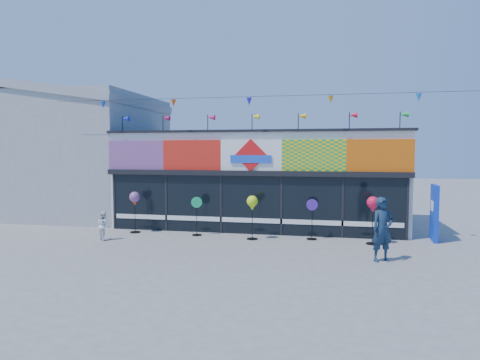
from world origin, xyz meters
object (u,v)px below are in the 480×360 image
(blue_sign, at_px, (434,213))
(spinner_1, at_px, (197,215))
(spinner_0, at_px, (135,200))
(spinner_4, at_px, (373,206))
(spinner_2, at_px, (252,204))
(adult_man, at_px, (382,229))
(spinner_3, at_px, (312,218))
(child, at_px, (104,226))

(blue_sign, distance_m, spinner_1, 8.78)
(spinner_0, relative_size, spinner_1, 1.10)
(blue_sign, distance_m, spinner_4, 2.50)
(blue_sign, xyz_separation_m, spinner_4, (-2.25, -1.03, 0.32))
(spinner_2, bearing_deg, spinner_1, 172.77)
(spinner_1, distance_m, spinner_4, 6.52)
(spinner_0, height_order, adult_man, adult_man)
(spinner_2, height_order, adult_man, adult_man)
(spinner_3, xyz_separation_m, child, (-7.49, -1.62, -0.26))
(spinner_2, bearing_deg, spinner_4, 0.33)
(spinner_3, bearing_deg, blue_sign, 8.37)
(spinner_3, bearing_deg, spinner_2, -169.09)
(spinner_0, xyz_separation_m, spinner_2, (4.82, -0.33, -0.01))
(spinner_1, bearing_deg, adult_man, -21.57)
(blue_sign, distance_m, adult_man, 4.02)
(spinner_3, bearing_deg, spinner_0, -179.31)
(spinner_3, bearing_deg, spinner_1, -178.24)
(spinner_0, xyz_separation_m, spinner_4, (9.08, -0.31, 0.04))
(blue_sign, bearing_deg, spinner_2, -166.31)
(blue_sign, distance_m, child, 12.07)
(spinner_2, xyz_separation_m, spinner_4, (4.27, 0.02, 0.05))
(spinner_0, bearing_deg, blue_sign, 3.66)
(spinner_3, relative_size, spinner_4, 0.89)
(blue_sign, height_order, adult_man, blue_sign)
(spinner_0, height_order, spinner_3, spinner_0)
(spinner_2, bearing_deg, spinner_0, 176.05)
(spinner_0, relative_size, child, 1.55)
(spinner_4, xyz_separation_m, adult_man, (0.05, -2.33, -0.40))
(blue_sign, height_order, spinner_2, blue_sign)
(spinner_0, relative_size, spinner_4, 0.97)
(spinner_1, xyz_separation_m, child, (-3.10, -1.48, -0.26))
(blue_sign, xyz_separation_m, child, (-11.85, -2.26, -0.50))
(spinner_3, bearing_deg, child, -167.82)
(spinner_0, bearing_deg, child, -108.51)
(spinner_2, relative_size, spinner_3, 1.08)
(blue_sign, xyz_separation_m, spinner_1, (-8.75, -0.78, -0.24))
(blue_sign, height_order, spinner_1, blue_sign)
(spinner_2, bearing_deg, blue_sign, 9.22)
(blue_sign, distance_m, spinner_0, 11.36)
(spinner_1, xyz_separation_m, adult_man, (6.55, -2.59, 0.16))
(adult_man, bearing_deg, spinner_3, 99.61)
(spinner_3, distance_m, spinner_4, 2.21)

